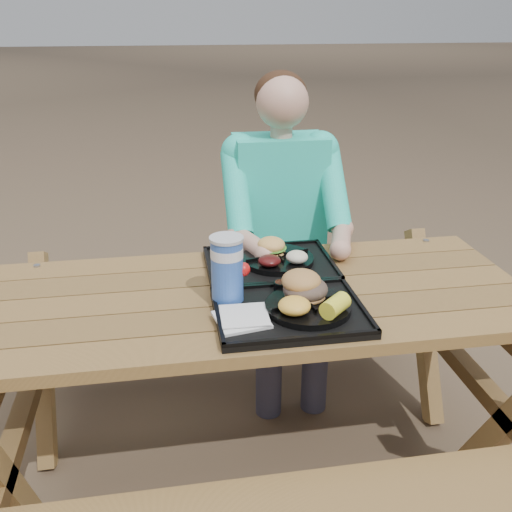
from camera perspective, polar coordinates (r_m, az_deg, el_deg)
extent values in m
plane|color=#999999|center=(2.32, 0.00, -20.43)|extent=(60.00, 60.00, 0.00)
cube|color=black|center=(1.74, 3.38, -5.73)|extent=(0.45, 0.35, 0.02)
cube|color=black|center=(2.05, 1.39, -1.00)|extent=(0.45, 0.35, 0.02)
cylinder|color=black|center=(1.73, 5.22, -5.07)|extent=(0.26, 0.26, 0.02)
cylinder|color=black|center=(2.05, 2.16, -0.32)|extent=(0.26, 0.26, 0.02)
cube|color=white|center=(1.67, -1.47, -6.26)|extent=(0.17, 0.17, 0.02)
cylinder|color=#1645A9|center=(1.75, -2.90, -1.45)|extent=(0.10, 0.10, 0.20)
cylinder|color=black|center=(1.84, 2.55, -3.01)|extent=(0.05, 0.05, 0.03)
cylinder|color=#FFF51C|center=(1.83, 4.15, -3.24)|extent=(0.04, 0.04, 0.03)
ellipsoid|color=yellow|center=(1.66, 3.87, -4.98)|extent=(0.10, 0.10, 0.05)
cube|color=black|center=(2.03, -3.17, -0.77)|extent=(0.06, 0.16, 0.01)
ellipsoid|color=#470E0E|center=(1.97, 1.36, -0.48)|extent=(0.08, 0.08, 0.04)
ellipsoid|color=beige|center=(1.99, 4.11, -0.10)|extent=(0.08, 0.08, 0.04)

